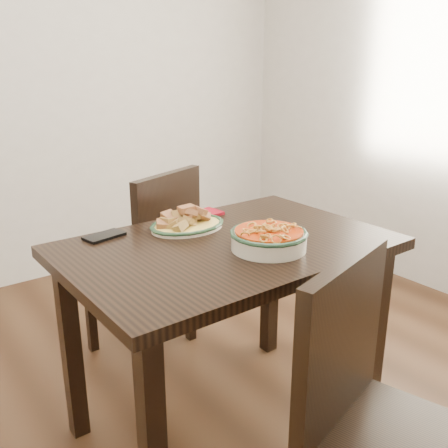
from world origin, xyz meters
TOP-DOWN VIEW (x-y plane):
  - floor at (0.00, 0.00)m, footprint 3.50×3.50m
  - wall_back at (0.00, 1.75)m, footprint 3.50×0.10m
  - dining_table at (-0.00, -0.07)m, footprint 1.11×0.74m
  - chair_far at (0.04, 0.56)m, footprint 0.54×0.54m
  - chair_near at (-0.06, -0.76)m, footprint 0.51×0.51m
  - fish_plate at (-0.03, 0.14)m, footprint 0.28×0.22m
  - noodle_bowl at (0.06, -0.21)m, footprint 0.26×0.26m
  - smartphone at (-0.32, 0.23)m, footprint 0.15×0.10m
  - napkin at (0.12, 0.23)m, footprint 0.13×0.11m

SIDE VIEW (x-z plane):
  - floor at x=0.00m, z-range 0.00..0.00m
  - chair_far at x=0.04m, z-range 0.05..0.94m
  - chair_near at x=-0.06m, z-range 0.05..0.94m
  - dining_table at x=0.00m, z-range 0.27..1.02m
  - smartphone at x=-0.32m, z-range 0.75..0.76m
  - napkin at x=0.12m, z-range 0.75..0.76m
  - noodle_bowl at x=0.06m, z-range 0.75..0.84m
  - fish_plate at x=-0.03m, z-range 0.74..0.85m
  - wall_back at x=0.00m, z-range 0.00..2.60m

